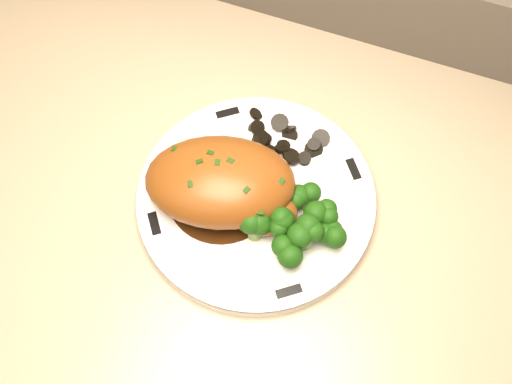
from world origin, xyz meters
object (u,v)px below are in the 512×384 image
(plate, at_px, (256,200))
(counter, at_px, (51,255))
(broccoli_florets, at_px, (290,219))
(chicken_breast, at_px, (225,185))

(plate, bearing_deg, counter, -174.40)
(plate, xyz_separation_m, broccoli_florets, (0.05, -0.02, 0.03))
(chicken_breast, xyz_separation_m, broccoli_florets, (0.08, -0.01, -0.01))
(broccoli_florets, bearing_deg, chicken_breast, 173.31)
(counter, distance_m, plate, 0.57)
(counter, xyz_separation_m, plate, (0.38, 0.04, 0.42))
(counter, bearing_deg, broccoli_florets, 1.87)
(counter, distance_m, chicken_breast, 0.58)
(counter, height_order, plate, counter)
(chicken_breast, bearing_deg, broccoli_florets, -23.69)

